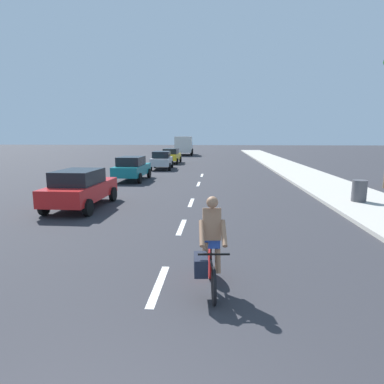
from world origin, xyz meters
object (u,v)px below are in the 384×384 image
(trash_bin_near, at_px, (359,191))
(parked_car_teal, at_px, (132,168))
(parked_car_silver, at_px, (162,160))
(delivery_truck, at_px, (184,145))
(cyclist, at_px, (209,249))
(parked_car_red, at_px, (80,188))
(parked_car_yellow, at_px, (171,156))

(trash_bin_near, bearing_deg, parked_car_teal, 150.39)
(parked_car_silver, xyz_separation_m, delivery_truck, (-0.19, 20.74, 0.67))
(delivery_truck, bearing_deg, parked_car_silver, -92.23)
(trash_bin_near, bearing_deg, delivery_truck, 107.79)
(cyclist, height_order, parked_car_teal, cyclist)
(delivery_truck, height_order, trash_bin_near, delivery_truck)
(parked_car_red, xyz_separation_m, parked_car_yellow, (0.64, 21.47, -0.00))
(trash_bin_near, bearing_deg, parked_car_yellow, 118.80)
(cyclist, distance_m, parked_car_yellow, 28.59)
(parked_car_teal, relative_size, trash_bin_near, 4.31)
(parked_car_teal, distance_m, parked_car_silver, 7.37)
(parked_car_yellow, distance_m, trash_bin_near, 22.73)
(delivery_truck, bearing_deg, trash_bin_near, -74.97)
(parked_car_red, bearing_deg, parked_car_silver, 88.22)
(parked_car_teal, xyz_separation_m, trash_bin_near, (11.65, -6.62, -0.24))
(parked_car_teal, bearing_deg, parked_car_red, -89.18)
(cyclist, distance_m, parked_car_teal, 15.86)
(parked_car_silver, height_order, delivery_truck, delivery_truck)
(parked_car_teal, bearing_deg, cyclist, -69.45)
(cyclist, bearing_deg, parked_car_yellow, -85.59)
(parked_car_teal, distance_m, parked_car_yellow, 13.32)
(parked_car_teal, xyz_separation_m, parked_car_yellow, (0.70, 13.30, -0.00))
(parked_car_silver, xyz_separation_m, trash_bin_near, (10.94, -13.95, -0.24))
(parked_car_red, bearing_deg, trash_bin_near, 8.25)
(cyclist, bearing_deg, parked_car_silver, -83.11)
(delivery_truck, relative_size, trash_bin_near, 6.94)
(parked_car_red, relative_size, delivery_truck, 0.64)
(cyclist, distance_m, parked_car_red, 8.62)
(cyclist, bearing_deg, parked_car_red, -56.38)
(cyclist, xyz_separation_m, parked_car_teal, (-5.46, 14.89, 0.01))
(parked_car_teal, distance_m, trash_bin_near, 13.40)
(parked_car_red, relative_size, parked_car_yellow, 1.05)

